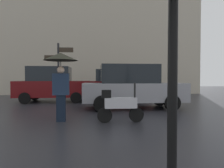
% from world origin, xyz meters
% --- Properties ---
extents(pedestrian_with_umbrella, '(1.07, 1.07, 2.17)m').
position_xyz_m(pedestrian_with_umbrella, '(-1.57, 3.57, 1.71)').
color(pedestrian_with_umbrella, black).
rests_on(pedestrian_with_umbrella, ground).
extents(parked_scooter, '(1.45, 0.32, 1.23)m').
position_xyz_m(parked_scooter, '(0.24, 3.26, 0.56)').
color(parked_scooter, black).
rests_on(parked_scooter, ground).
extents(parked_car_left, '(4.18, 2.03, 2.03)m').
position_xyz_m(parked_car_left, '(-2.92, 9.13, 1.01)').
color(parked_car_left, '#590C0F').
rests_on(parked_car_left, ground).
extents(parked_car_right, '(4.00, 1.95, 1.90)m').
position_xyz_m(parked_car_right, '(0.84, 9.38, 0.96)').
color(parked_car_right, '#590C0F').
rests_on(parked_car_right, ground).
extents(parked_car_distant, '(4.55, 1.82, 1.97)m').
position_xyz_m(parked_car_distant, '(1.19, 6.05, 1.00)').
color(parked_car_distant, gray).
rests_on(parked_car_distant, ground).
extents(street_signpost, '(1.08, 0.08, 2.70)m').
position_xyz_m(street_signpost, '(-1.87, 4.94, 1.65)').
color(street_signpost, black).
rests_on(street_signpost, ground).
extents(building_block, '(17.73, 2.98, 15.32)m').
position_xyz_m(building_block, '(0.00, 15.54, 7.66)').
color(building_block, '#B2A893').
rests_on(building_block, ground).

